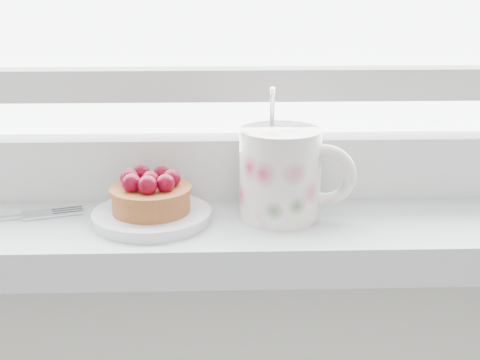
{
  "coord_description": "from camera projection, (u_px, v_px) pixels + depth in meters",
  "views": [
    {
      "loc": [
        0.01,
        1.23,
        1.19
      ],
      "look_at": [
        0.03,
        1.88,
        0.99
      ],
      "focal_mm": 50.0,
      "sensor_mm": 36.0,
      "label": 1
    }
  ],
  "objects": [
    {
      "name": "saucer",
      "position": [
        152.0,
        216.0,
        0.7
      ],
      "size": [
        0.12,
        0.12,
        0.01
      ],
      "primitive_type": "cylinder",
      "color": "white",
      "rests_on": "windowsill"
    },
    {
      "name": "raspberry_tart",
      "position": [
        151.0,
        194.0,
        0.69
      ],
      "size": [
        0.08,
        0.08,
        0.04
      ],
      "color": "brown",
      "rests_on": "saucer"
    },
    {
      "name": "floral_mug",
      "position": [
        283.0,
        172.0,
        0.7
      ],
      "size": [
        0.13,
        0.1,
        0.14
      ],
      "color": "silver",
      "rests_on": "windowsill"
    }
  ]
}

